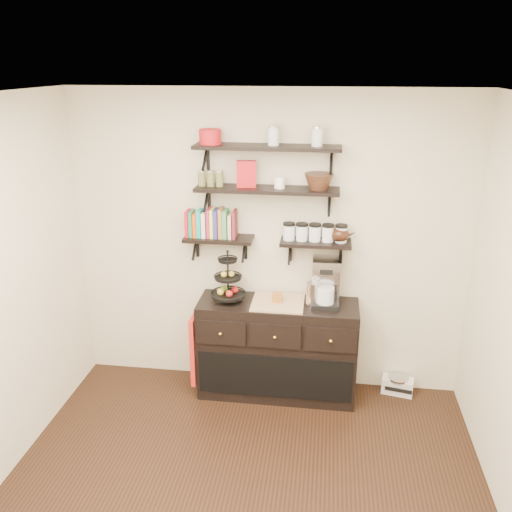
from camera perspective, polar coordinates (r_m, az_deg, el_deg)
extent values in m
cube|color=white|center=(2.83, -2.68, 15.98)|extent=(3.50, 3.50, 0.02)
cube|color=beige|center=(4.81, 1.29, 1.13)|extent=(3.50, 0.02, 2.70)
cube|color=black|center=(4.47, 1.18, 11.39)|extent=(1.20, 0.27, 0.03)
cube|color=black|center=(4.69, -5.08, 10.30)|extent=(0.02, 0.03, 0.20)
cube|color=black|center=(4.57, 7.93, 9.95)|extent=(0.02, 0.03, 0.20)
cube|color=black|center=(4.53, 1.15, 7.01)|extent=(1.20, 0.27, 0.03)
cube|color=black|center=(4.76, -4.96, 6.14)|extent=(0.02, 0.03, 0.20)
cube|color=black|center=(4.65, 7.73, 5.70)|extent=(0.02, 0.03, 0.20)
cube|color=black|center=(4.72, -3.94, 1.84)|extent=(0.60, 0.25, 0.03)
cube|color=black|center=(4.91, -6.17, 1.06)|extent=(0.02, 0.03, 0.20)
cube|color=black|center=(4.83, -1.09, 0.84)|extent=(0.03, 0.03, 0.20)
cube|color=black|center=(4.63, 6.29, 1.41)|extent=(0.60, 0.25, 0.03)
cube|color=black|center=(4.78, 3.65, 0.63)|extent=(0.03, 0.03, 0.20)
cube|color=black|center=(4.78, 8.92, 0.39)|extent=(0.02, 0.03, 0.20)
cube|color=red|center=(4.75, -7.01, 3.30)|extent=(0.02, 0.15, 0.20)
cube|color=#20754C|center=(4.74, -6.64, 3.52)|extent=(0.03, 0.15, 0.24)
cube|color=#D44B09|center=(4.73, -6.18, 3.33)|extent=(0.04, 0.15, 0.21)
cube|color=#119A9B|center=(4.72, -5.76, 3.55)|extent=(0.03, 0.15, 0.25)
cube|color=beige|center=(4.72, -5.35, 3.36)|extent=(0.03, 0.15, 0.22)
cube|color=#A1254C|center=(4.70, -4.88, 3.58)|extent=(0.04, 0.15, 0.26)
cube|color=yellow|center=(4.70, -4.43, 3.39)|extent=(0.03, 0.15, 0.23)
cube|color=navy|center=(4.70, -4.00, 3.20)|extent=(0.03, 0.15, 0.20)
cube|color=#A66735|center=(4.68, -3.51, 3.42)|extent=(0.04, 0.15, 0.24)
cube|color=#448950|center=(4.68, -3.04, 3.22)|extent=(0.03, 0.15, 0.21)
cube|color=#C8A98E|center=(4.67, -2.59, 3.44)|extent=(0.03, 0.15, 0.25)
cube|color=maroon|center=(4.67, -2.17, 3.25)|extent=(0.02, 0.15, 0.22)
cylinder|color=silver|center=(4.62, 3.48, 2.49)|extent=(0.10, 0.10, 0.13)
cylinder|color=silver|center=(4.62, 4.84, 2.44)|extent=(0.10, 0.10, 0.13)
cylinder|color=silver|center=(4.61, 6.21, 2.37)|extent=(0.10, 0.10, 0.13)
cylinder|color=silver|center=(4.61, 7.57, 2.31)|extent=(0.10, 0.10, 0.13)
cylinder|color=silver|center=(4.62, 8.94, 2.25)|extent=(0.10, 0.10, 0.13)
cube|color=black|center=(4.95, 2.26, -9.73)|extent=(1.40, 0.45, 0.90)
cube|color=tan|center=(4.74, 2.33, -4.90)|extent=(0.45, 0.41, 0.02)
sphere|color=gold|center=(4.67, -3.78, -8.19)|extent=(0.04, 0.04, 0.04)
sphere|color=gold|center=(4.61, 1.99, -8.57)|extent=(0.04, 0.04, 0.04)
sphere|color=gold|center=(4.59, 7.86, -8.87)|extent=(0.04, 0.04, 0.04)
cylinder|color=black|center=(4.71, -2.97, -2.21)|extent=(0.01, 0.01, 0.45)
cylinder|color=black|center=(4.78, -2.93, -4.10)|extent=(0.30, 0.30, 0.01)
cylinder|color=black|center=(4.71, -2.97, -2.31)|extent=(0.23, 0.23, 0.02)
cylinder|color=black|center=(4.66, -3.00, -0.47)|extent=(0.16, 0.16, 0.02)
sphere|color=#B21914|center=(4.79, -2.23, -3.58)|extent=(0.06, 0.06, 0.06)
sphere|color=gold|center=(4.71, -3.40, -1.94)|extent=(0.05, 0.05, 0.05)
cube|color=#955322|center=(4.72, 2.25, -4.37)|extent=(0.08, 0.08, 0.08)
cube|color=black|center=(4.72, 7.26, -5.00)|extent=(0.24, 0.22, 0.04)
cube|color=silver|center=(4.72, 7.37, -2.61)|extent=(0.24, 0.09, 0.36)
cube|color=silver|center=(4.58, 7.46, -0.73)|extent=(0.24, 0.22, 0.07)
cylinder|color=silver|center=(4.66, 7.31, -4.09)|extent=(0.15, 0.15, 0.14)
cylinder|color=silver|center=(4.66, 5.98, -4.05)|extent=(0.11, 0.11, 0.22)
cube|color=#A92C12|center=(4.97, -6.38, -9.55)|extent=(0.04, 0.28, 0.65)
cube|color=silver|center=(5.29, 14.66, -13.07)|extent=(0.30, 0.19, 0.15)
cylinder|color=silver|center=(5.24, 14.74, -12.30)|extent=(0.22, 0.22, 0.02)
cube|color=black|center=(5.23, 14.75, -13.51)|extent=(0.24, 0.06, 0.04)
cube|color=#B5141B|center=(4.53, -1.02, 8.62)|extent=(0.17, 0.08, 0.22)
cylinder|color=white|center=(4.51, 2.50, 7.75)|extent=(0.09, 0.09, 0.10)
cylinder|color=#B5141B|center=(4.53, -4.85, 12.41)|extent=(0.18, 0.18, 0.12)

